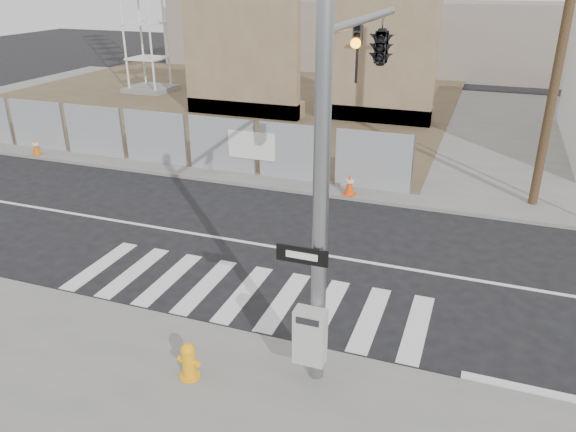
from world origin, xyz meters
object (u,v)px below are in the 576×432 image
(traffic_cone_c, at_px, (167,151))
(traffic_cone_b, at_px, (36,147))
(fire_hydrant, at_px, (189,361))
(traffic_cone_d, at_px, (349,184))
(signal_pole, at_px, (364,92))

(traffic_cone_c, bearing_deg, traffic_cone_b, -166.68)
(fire_hydrant, height_order, traffic_cone_b, fire_hydrant)
(traffic_cone_d, bearing_deg, signal_pole, -74.95)
(signal_pole, height_order, fire_hydrant, signal_pole)
(fire_hydrant, xyz_separation_m, traffic_cone_b, (-12.47, 9.86, -0.02))
(fire_hydrant, height_order, traffic_cone_c, fire_hydrant)
(signal_pole, relative_size, traffic_cone_d, 9.42)
(signal_pole, distance_m, traffic_cone_c, 12.73)
(fire_hydrant, xyz_separation_m, traffic_cone_d, (0.46, 9.86, 0.01))
(fire_hydrant, bearing_deg, traffic_cone_d, 109.13)
(signal_pole, xyz_separation_m, traffic_cone_b, (-14.62, 6.27, -4.33))
(signal_pole, xyz_separation_m, fire_hydrant, (-2.15, -3.59, -4.31))
(traffic_cone_b, bearing_deg, traffic_cone_c, 13.32)
(fire_hydrant, distance_m, traffic_cone_c, 13.23)
(traffic_cone_d, bearing_deg, traffic_cone_b, 180.00)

